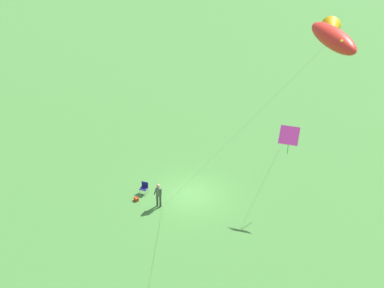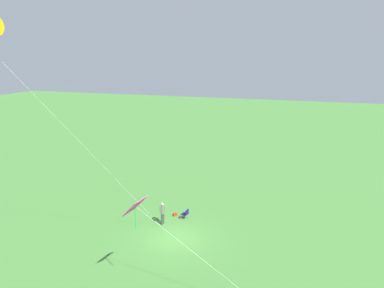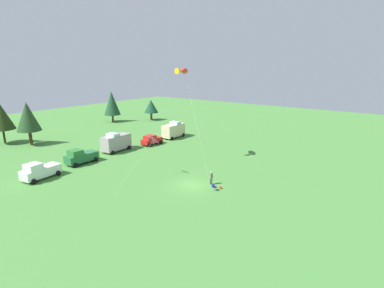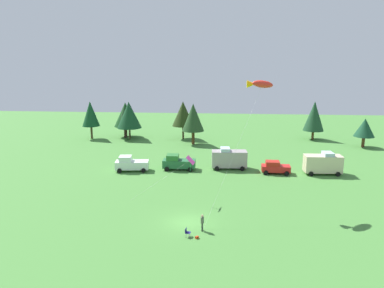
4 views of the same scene
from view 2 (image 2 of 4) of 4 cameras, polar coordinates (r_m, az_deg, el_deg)
name	(u,v)px [view 2 (image 2 of 4)]	position (r m, az deg, el deg)	size (l,w,h in m)	color
ground_plane	(175,239)	(27.14, -2.63, -14.23)	(160.00, 160.00, 0.00)	#447E36
person_kite_flyer	(162,212)	(28.82, -4.54, -10.23)	(0.38, 0.58, 1.74)	#363F35
folding_chair	(186,213)	(29.73, -0.98, -10.53)	(0.56, 0.56, 0.82)	navy
backpack_on_grass	(175,214)	(30.47, -2.57, -10.68)	(0.32, 0.22, 0.22)	#B32D10
kite_diamond_rainbow	(137,208)	(19.72, -8.40, -9.63)	(7.78, 1.33, 5.53)	#D93A9D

